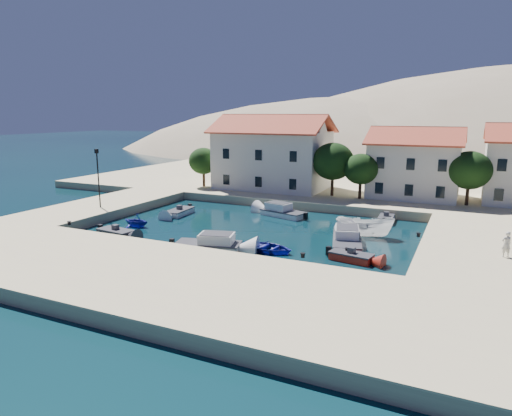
# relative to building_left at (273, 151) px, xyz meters

# --- Properties ---
(ground) EXTENTS (400.00, 400.00, 0.00)m
(ground) POSITION_rel_building_left_xyz_m (6.00, -28.00, -5.94)
(ground) COLOR black
(ground) RESTS_ON ground
(quay_south) EXTENTS (52.00, 12.00, 1.00)m
(quay_south) POSITION_rel_building_left_xyz_m (6.00, -34.00, -5.44)
(quay_south) COLOR beige
(quay_south) RESTS_ON ground
(quay_east) EXTENTS (11.00, 20.00, 1.00)m
(quay_east) POSITION_rel_building_left_xyz_m (26.50, -18.00, -5.44)
(quay_east) COLOR beige
(quay_east) RESTS_ON ground
(quay_west) EXTENTS (8.00, 20.00, 1.00)m
(quay_west) POSITION_rel_building_left_xyz_m (-13.00, -18.00, -5.44)
(quay_west) COLOR beige
(quay_west) RESTS_ON ground
(quay_north) EXTENTS (80.00, 36.00, 1.00)m
(quay_north) POSITION_rel_building_left_xyz_m (8.00, 10.00, -5.44)
(quay_north) COLOR beige
(quay_north) RESTS_ON ground
(hills) EXTENTS (254.00, 176.00, 99.00)m
(hills) POSITION_rel_building_left_xyz_m (26.64, 95.62, -29.34)
(hills) COLOR gray
(hills) RESTS_ON ground
(building_left) EXTENTS (14.70, 9.45, 9.70)m
(building_left) POSITION_rel_building_left_xyz_m (0.00, 0.00, 0.00)
(building_left) COLOR beige
(building_left) RESTS_ON quay_north
(building_mid) EXTENTS (10.50, 8.40, 8.30)m
(building_mid) POSITION_rel_building_left_xyz_m (18.00, 1.00, -0.71)
(building_mid) COLOR beige
(building_mid) RESTS_ON quay_north
(trees) EXTENTS (37.30, 5.30, 6.45)m
(trees) POSITION_rel_building_left_xyz_m (10.51, -2.54, -1.10)
(trees) COLOR #382314
(trees) RESTS_ON quay_north
(lamppost) EXTENTS (0.35, 0.25, 6.22)m
(lamppost) POSITION_rel_building_left_xyz_m (-11.50, -20.00, -1.18)
(lamppost) COLOR black
(lamppost) RESTS_ON quay_west
(bollards) EXTENTS (29.36, 9.56, 0.30)m
(bollards) POSITION_rel_building_left_xyz_m (8.80, -24.13, -4.79)
(bollards) COLOR black
(bollards) RESTS_ON ground
(motorboat_grey_sw) EXTENTS (3.64, 1.94, 1.25)m
(motorboat_grey_sw) POSITION_rel_building_left_xyz_m (-4.42, -25.56, -5.64)
(motorboat_grey_sw) COLOR #37373D
(motorboat_grey_sw) RESTS_ON ground
(cabin_cruiser_south) EXTENTS (5.64, 3.54, 1.60)m
(cabin_cruiser_south) POSITION_rel_building_left_xyz_m (5.38, -25.70, -5.46)
(cabin_cruiser_south) COLOR white
(cabin_cruiser_south) RESTS_ON ground
(rowboat_south) EXTENTS (4.63, 3.45, 0.92)m
(rowboat_south) POSITION_rel_building_left_xyz_m (9.78, -23.97, -5.94)
(rowboat_south) COLOR navy
(rowboat_south) RESTS_ON ground
(motorboat_red_se) EXTENTS (3.38, 1.92, 1.25)m
(motorboat_red_se) POSITION_rel_building_left_xyz_m (16.54, -23.45, -5.64)
(motorboat_red_se) COLOR maroon
(motorboat_red_se) RESTS_ON ground
(cabin_cruiser_east) EXTENTS (3.68, 6.07, 1.60)m
(cabin_cruiser_east) POSITION_rel_building_left_xyz_m (15.24, -19.70, -5.46)
(cabin_cruiser_east) COLOR white
(cabin_cruiser_east) RESTS_ON ground
(boat_east) EXTENTS (5.35, 2.53, 1.99)m
(boat_east) POSITION_rel_building_left_xyz_m (15.92, -16.04, -5.94)
(boat_east) COLOR white
(boat_east) RESTS_ON ground
(motorboat_white_ne) EXTENTS (1.62, 3.16, 1.25)m
(motorboat_white_ne) POSITION_rel_building_left_xyz_m (16.73, -9.48, -5.64)
(motorboat_white_ne) COLOR white
(motorboat_white_ne) RESTS_ON ground
(rowboat_west) EXTENTS (2.86, 2.49, 1.47)m
(rowboat_west) POSITION_rel_building_left_xyz_m (-5.10, -21.91, -5.94)
(rowboat_west) COLOR navy
(rowboat_west) RESTS_ON ground
(motorboat_white_west) EXTENTS (1.99, 3.97, 1.25)m
(motorboat_white_west) POSITION_rel_building_left_xyz_m (-4.28, -15.72, -5.64)
(motorboat_white_west) COLOR white
(motorboat_white_west) RESTS_ON ground
(cabin_cruiser_north) EXTENTS (5.37, 3.41, 1.60)m
(cabin_cruiser_north) POSITION_rel_building_left_xyz_m (6.26, -11.57, -5.46)
(cabin_cruiser_north) COLOR white
(cabin_cruiser_north) RESTS_ON ground
(pedestrian) EXTENTS (0.81, 0.72, 1.85)m
(pedestrian) POSITION_rel_building_left_xyz_m (26.79, -21.01, -4.01)
(pedestrian) COLOR beige
(pedestrian) RESTS_ON quay_east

